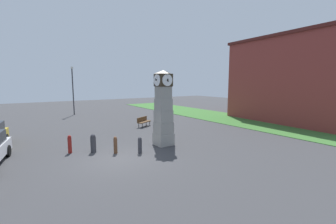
# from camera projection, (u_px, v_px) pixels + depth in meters

# --- Properties ---
(ground_plane) EXTENTS (85.69, 85.69, 0.00)m
(ground_plane) POSITION_uv_depth(u_px,v_px,m) (121.00, 158.00, 12.26)
(ground_plane) COLOR #38383A
(clock_tower) EXTENTS (1.25, 1.26, 4.91)m
(clock_tower) POSITION_uv_depth(u_px,v_px,m) (163.00, 111.00, 14.69)
(clock_tower) COLOR gray
(clock_tower) RESTS_ON ground_plane
(bollard_near_tower) EXTENTS (0.22, 0.22, 1.07)m
(bollard_near_tower) POSITION_uv_depth(u_px,v_px,m) (70.00, 144.00, 13.14)
(bollard_near_tower) COLOR maroon
(bollard_near_tower) RESTS_ON ground_plane
(bollard_mid_row) EXTENTS (0.32, 0.32, 1.12)m
(bollard_mid_row) POSITION_uv_depth(u_px,v_px,m) (93.00, 143.00, 13.27)
(bollard_mid_row) COLOR #333338
(bollard_mid_row) RESTS_ON ground_plane
(bollard_far_row) EXTENTS (0.21, 0.21, 1.01)m
(bollard_far_row) POSITION_uv_depth(u_px,v_px,m) (115.00, 145.00, 13.08)
(bollard_far_row) COLOR brown
(bollard_far_row) RESTS_ON ground_plane
(bollard_end_row) EXTENTS (0.23, 0.23, 0.98)m
(bollard_end_row) POSITION_uv_depth(u_px,v_px,m) (140.00, 145.00, 13.11)
(bollard_end_row) COLOR #333338
(bollard_end_row) RESTS_ON ground_plane
(bench) EXTENTS (1.25, 1.65, 0.90)m
(bench) POSITION_uv_depth(u_px,v_px,m) (143.00, 121.00, 21.08)
(bench) COLOR brown
(bench) RESTS_ON ground_plane
(street_lamp_near_road) EXTENTS (0.50, 0.24, 6.08)m
(street_lamp_near_road) POSITION_uv_depth(u_px,v_px,m) (73.00, 87.00, 28.41)
(street_lamp_near_road) COLOR #333338
(street_lamp_near_road) RESTS_ON ground_plane
(warehouse_blue_far) EXTENTS (13.73, 11.35, 8.82)m
(warehouse_blue_far) POSITION_uv_depth(u_px,v_px,m) (305.00, 80.00, 24.36)
(warehouse_blue_far) COLOR maroon
(warehouse_blue_far) RESTS_ON ground_plane
(grass_verge_far) EXTENTS (51.41, 6.66, 0.04)m
(grass_verge_far) POSITION_uv_depth(u_px,v_px,m) (259.00, 123.00, 22.77)
(grass_verge_far) COLOR #386B2D
(grass_verge_far) RESTS_ON ground_plane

